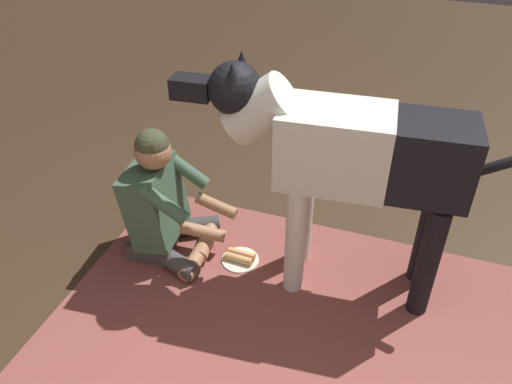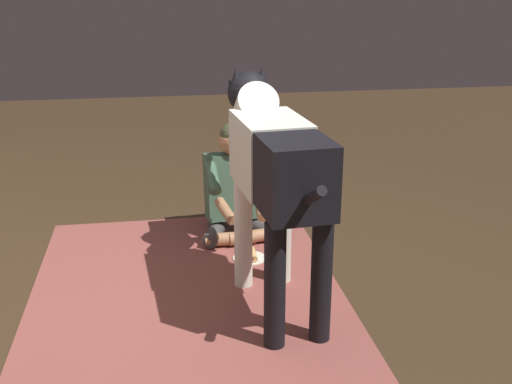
# 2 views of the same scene
# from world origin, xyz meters

# --- Properties ---
(ground_plane) EXTENTS (13.61, 13.61, 0.00)m
(ground_plane) POSITION_xyz_m (0.00, 0.00, 0.00)
(ground_plane) COLOR #3D2C1B
(area_rug) EXTENTS (2.57, 1.89, 0.01)m
(area_rug) POSITION_xyz_m (0.17, 0.03, 0.00)
(area_rug) COLOR brown
(area_rug) RESTS_ON ground
(person_sitting_on_floor) EXTENTS (0.66, 0.58, 0.85)m
(person_sitting_on_floor) POSITION_xyz_m (1.09, -0.38, 0.35)
(person_sitting_on_floor) COLOR #413D3F
(person_sitting_on_floor) RESTS_ON ground
(large_dog) EXTENTS (1.69, 0.43, 1.31)m
(large_dog) POSITION_xyz_m (0.07, -0.47, 0.85)
(large_dog) COLOR silver
(large_dog) RESTS_ON ground
(hot_dog_on_plate) EXTENTS (0.23, 0.23, 0.06)m
(hot_dog_on_plate) POSITION_xyz_m (0.63, -0.42, 0.03)
(hot_dog_on_plate) COLOR silver
(hot_dog_on_plate) RESTS_ON ground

